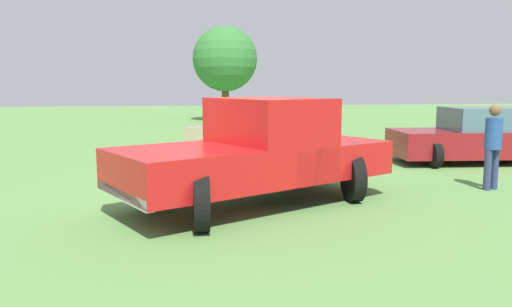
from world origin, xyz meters
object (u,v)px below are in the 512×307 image
(pickup_truck, at_px, (262,149))
(sedan_near, at_px, (249,130))
(tree_back_right, at_px, (225,59))
(sedan_far, at_px, (476,137))
(person_bystander, at_px, (493,142))

(pickup_truck, distance_m, sedan_near, 7.08)
(tree_back_right, bearing_deg, pickup_truck, -3.10)
(pickup_truck, height_order, tree_back_right, tree_back_right)
(tree_back_right, bearing_deg, sedan_far, 18.13)
(pickup_truck, bearing_deg, tree_back_right, -121.03)
(sedan_far, bearing_deg, tree_back_right, -67.32)
(person_bystander, bearing_deg, tree_back_right, 172.73)
(person_bystander, height_order, tree_back_right, tree_back_right)
(sedan_near, height_order, person_bystander, person_bystander)
(sedan_near, bearing_deg, pickup_truck, -147.35)
(sedan_far, bearing_deg, pickup_truck, 35.13)
(person_bystander, distance_m, tree_back_right, 19.87)
(sedan_near, relative_size, sedan_far, 1.05)
(pickup_truck, bearing_deg, sedan_near, -123.71)
(sedan_near, height_order, sedan_far, sedan_far)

